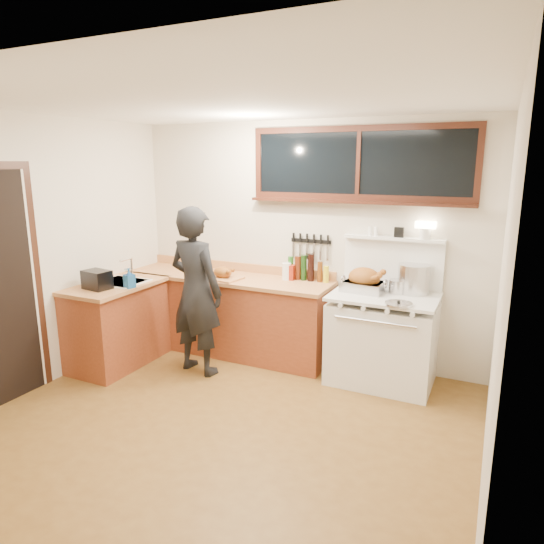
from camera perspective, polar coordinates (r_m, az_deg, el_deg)
The scene contains 19 objects.
ground_plane at distance 4.31m, azimuth -5.71°, elevation -17.50°, with size 4.00×3.50×0.02m, color brown.
room_shell at distance 3.76m, azimuth -6.27°, elevation 4.91°, with size 4.10×3.60×2.65m.
counter_back at distance 5.64m, azimuth -5.21°, elevation -4.85°, with size 2.44×0.64×1.00m.
counter_left at distance 5.54m, azimuth -17.72°, elevation -5.80°, with size 0.64×1.09×0.90m.
sink_unit at distance 5.47m, azimuth -17.31°, elevation -1.68°, with size 0.50×0.45×0.37m.
vintage_stove at distance 4.98m, azimuth 12.88°, elevation -7.42°, with size 1.02×0.74×1.60m.
back_window at distance 5.07m, azimuth 10.07°, elevation 11.52°, with size 2.32×0.13×0.77m.
knife_strip at distance 5.31m, azimuth 4.57°, elevation 3.54°, with size 0.46×0.03×0.28m.
man at distance 5.02m, azimuth -8.93°, elevation -2.24°, with size 0.69×0.51×1.74m.
soap_bottle at distance 5.17m, azimuth -16.44°, elevation -0.68°, with size 0.12×0.12×0.21m.
toaster at distance 5.23m, azimuth -19.90°, elevation -0.85°, with size 0.30×0.23×0.19m.
cutting_board at distance 5.37m, azimuth -5.79°, elevation -0.27°, with size 0.43×0.35×0.14m.
roast_turkey at distance 4.91m, azimuth 10.82°, elevation -1.09°, with size 0.45×0.35×0.24m.
stockpot at distance 4.95m, azimuth 16.36°, elevation -0.77°, with size 0.35×0.35×0.29m.
saucepan at distance 4.92m, azimuth 14.61°, elevation -1.65°, with size 0.20×0.31×0.13m.
pot_lid at distance 4.53m, azimuth 14.66°, elevation -3.64°, with size 0.31×0.31×0.04m.
coffee_tin at distance 5.30m, azimuth 2.06°, elevation -0.04°, with size 0.12×0.10×0.17m.
pitcher at distance 5.30m, azimuth 1.73°, elevation 0.07°, with size 0.10×0.10×0.19m.
bottle_cluster at distance 5.27m, azimuth 4.09°, elevation 0.38°, with size 0.47×0.07×0.30m.
Camera 1 is at (1.96, -3.17, 2.16)m, focal length 32.00 mm.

